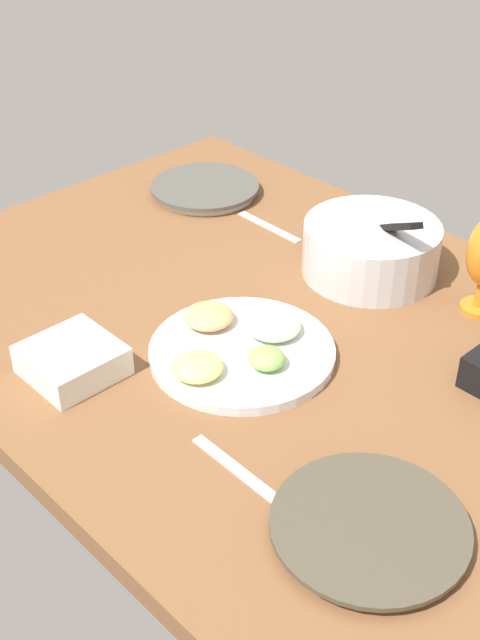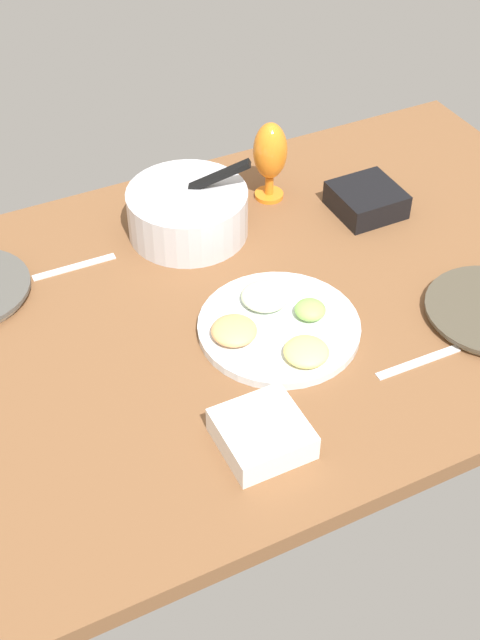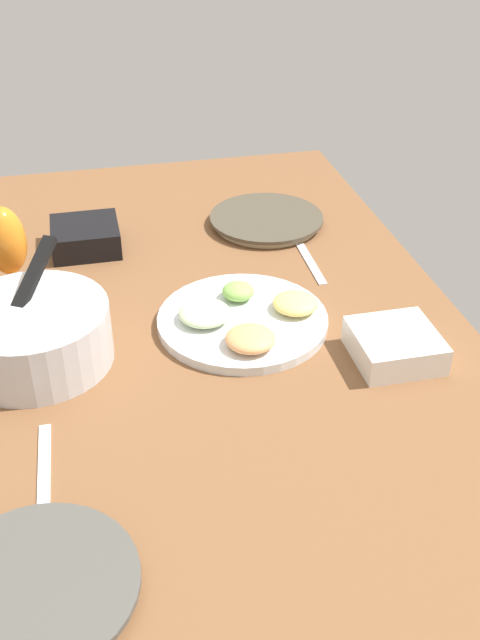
{
  "view_description": "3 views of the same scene",
  "coord_description": "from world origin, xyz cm",
  "px_view_note": "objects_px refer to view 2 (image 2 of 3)",
  "views": [
    {
      "loc": [
        79.14,
        -88.66,
        84.85
      ],
      "look_at": [
        -7.21,
        -6.88,
        3.74
      ],
      "focal_mm": 46.66,
      "sensor_mm": 36.0,
      "label": 1
    },
    {
      "loc": [
        -62.36,
        -113.45,
        112.44
      ],
      "look_at": [
        -10.29,
        -7.92,
        3.74
      ],
      "focal_mm": 47.06,
      "sensor_mm": 36.0,
      "label": 2
    },
    {
      "loc": [
        -114.91,
        15.5,
        77.22
      ],
      "look_at": [
        -6.93,
        -8.98,
        3.74
      ],
      "focal_mm": 41.64,
      "sensor_mm": 36.0,
      "label": 3
    }
  ],
  "objects_px": {
    "square_bowl_black": "(367,199)",
    "hurricane_glass_orange": "(270,154)",
    "mixing_bowl": "(188,211)",
    "fruit_platter": "(277,325)",
    "square_bowl_white": "(262,433)"
  },
  "relations": [
    {
      "from": "square_bowl_black",
      "to": "fruit_platter",
      "type": "bearing_deg",
      "value": -144.41
    },
    {
      "from": "square_bowl_white",
      "to": "hurricane_glass_orange",
      "type": "bearing_deg",
      "value": 61.32
    },
    {
      "from": "square_bowl_white",
      "to": "square_bowl_black",
      "type": "distance_m",
      "value": 0.73
    },
    {
      "from": "mixing_bowl",
      "to": "square_bowl_black",
      "type": "height_order",
      "value": "mixing_bowl"
    },
    {
      "from": "hurricane_glass_orange",
      "to": "square_bowl_white",
      "type": "xyz_separation_m",
      "value": [
        -0.36,
        -0.65,
        -0.09
      ]
    },
    {
      "from": "mixing_bowl",
      "to": "fruit_platter",
      "type": "bearing_deg",
      "value": -86.43
    },
    {
      "from": "square_bowl_black",
      "to": "mixing_bowl",
      "type": "bearing_deg",
      "value": 165.15
    },
    {
      "from": "fruit_platter",
      "to": "square_bowl_white",
      "type": "bearing_deg",
      "value": -123.37
    },
    {
      "from": "mixing_bowl",
      "to": "square_bowl_white",
      "type": "bearing_deg",
      "value": -102.15
    },
    {
      "from": "hurricane_glass_orange",
      "to": "square_bowl_white",
      "type": "height_order",
      "value": "hurricane_glass_orange"
    },
    {
      "from": "hurricane_glass_orange",
      "to": "square_bowl_black",
      "type": "relative_size",
      "value": 1.33
    },
    {
      "from": "mixing_bowl",
      "to": "hurricane_glass_orange",
      "type": "distance_m",
      "value": 0.24
    },
    {
      "from": "fruit_platter",
      "to": "hurricane_glass_orange",
      "type": "height_order",
      "value": "hurricane_glass_orange"
    },
    {
      "from": "square_bowl_black",
      "to": "square_bowl_white",
      "type": "bearing_deg",
      "value": -136.48
    },
    {
      "from": "square_bowl_black",
      "to": "hurricane_glass_orange",
      "type": "bearing_deg",
      "value": 139.62
    }
  ]
}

